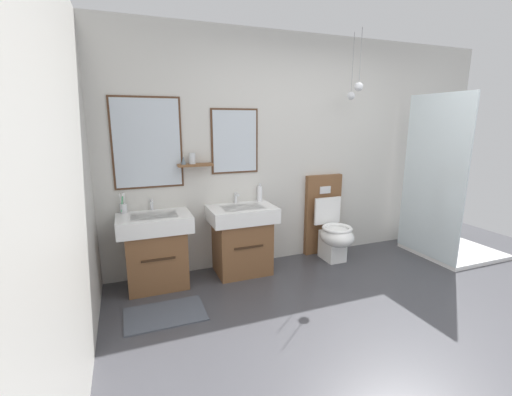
{
  "coord_description": "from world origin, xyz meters",
  "views": [
    {
      "loc": [
        -2.06,
        -1.73,
        1.64
      ],
      "look_at": [
        -0.8,
        1.53,
        0.86
      ],
      "focal_mm": 24.08,
      "sensor_mm": 36.0,
      "label": 1
    }
  ],
  "objects_px": {
    "toothbrush_cup": "(123,207)",
    "soap_dispenser": "(260,193)",
    "vanity_sink_left": "(156,248)",
    "vanity_sink_right": "(242,237)",
    "toilet": "(329,228)",
    "shower_tray": "(445,224)"
  },
  "relations": [
    {
      "from": "toothbrush_cup",
      "to": "soap_dispenser",
      "type": "bearing_deg",
      "value": 0.4
    },
    {
      "from": "toilet",
      "to": "soap_dispenser",
      "type": "distance_m",
      "value": 0.98
    },
    {
      "from": "toilet",
      "to": "toothbrush_cup",
      "type": "bearing_deg",
      "value": 176.03
    },
    {
      "from": "vanity_sink_left",
      "to": "vanity_sink_right",
      "type": "height_order",
      "value": "same"
    },
    {
      "from": "toilet",
      "to": "toothbrush_cup",
      "type": "height_order",
      "value": "toilet"
    },
    {
      "from": "vanity_sink_left",
      "to": "toothbrush_cup",
      "type": "height_order",
      "value": "toothbrush_cup"
    },
    {
      "from": "vanity_sink_left",
      "to": "soap_dispenser",
      "type": "height_order",
      "value": "soap_dispenser"
    },
    {
      "from": "vanity_sink_right",
      "to": "shower_tray",
      "type": "distance_m",
      "value": 2.54
    },
    {
      "from": "toothbrush_cup",
      "to": "soap_dispenser",
      "type": "height_order",
      "value": "same"
    },
    {
      "from": "vanity_sink_left",
      "to": "toothbrush_cup",
      "type": "xyz_separation_m",
      "value": [
        -0.27,
        0.17,
        0.4
      ]
    },
    {
      "from": "vanity_sink_right",
      "to": "toothbrush_cup",
      "type": "relative_size",
      "value": 3.64
    },
    {
      "from": "vanity_sink_right",
      "to": "toilet",
      "type": "relative_size",
      "value": 0.75
    },
    {
      "from": "vanity_sink_right",
      "to": "soap_dispenser",
      "type": "relative_size",
      "value": 3.65
    },
    {
      "from": "toilet",
      "to": "shower_tray",
      "type": "bearing_deg",
      "value": -18.41
    },
    {
      "from": "toothbrush_cup",
      "to": "vanity_sink_left",
      "type": "bearing_deg",
      "value": -32.42
    },
    {
      "from": "vanity_sink_left",
      "to": "soap_dispenser",
      "type": "relative_size",
      "value": 3.65
    },
    {
      "from": "vanity_sink_left",
      "to": "vanity_sink_right",
      "type": "bearing_deg",
      "value": 0.0
    },
    {
      "from": "toilet",
      "to": "soap_dispenser",
      "type": "xyz_separation_m",
      "value": [
        -0.85,
        0.17,
        0.46
      ]
    },
    {
      "from": "soap_dispenser",
      "to": "shower_tray",
      "type": "relative_size",
      "value": 0.1
    },
    {
      "from": "vanity_sink_left",
      "to": "toilet",
      "type": "bearing_deg",
      "value": 0.37
    },
    {
      "from": "vanity_sink_left",
      "to": "toothbrush_cup",
      "type": "distance_m",
      "value": 0.52
    },
    {
      "from": "toilet",
      "to": "soap_dispenser",
      "type": "relative_size",
      "value": 4.89
    }
  ]
}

